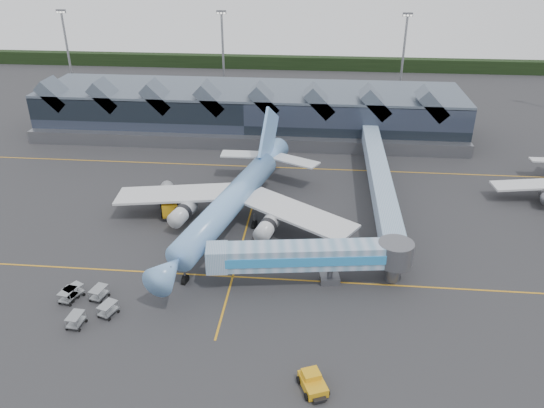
# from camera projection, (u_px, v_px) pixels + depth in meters

# --- Properties ---
(ground) EXTENTS (260.00, 260.00, 0.00)m
(ground) POSITION_uv_depth(u_px,v_px,m) (242.00, 244.00, 74.67)
(ground) COLOR #28272A
(ground) RESTS_ON ground
(taxi_stripes) EXTENTS (120.00, 60.00, 0.01)m
(taxi_stripes) POSITION_uv_depth(u_px,v_px,m) (251.00, 211.00, 83.54)
(taxi_stripes) COLOR orange
(taxi_stripes) RESTS_ON ground
(tree_line_far) EXTENTS (260.00, 4.00, 4.00)m
(tree_line_far) POSITION_uv_depth(u_px,v_px,m) (291.00, 63.00, 171.35)
(tree_line_far) COLOR black
(tree_line_far) RESTS_ON ground
(terminal) EXTENTS (90.00, 22.25, 12.52)m
(terminal) POSITION_uv_depth(u_px,v_px,m) (250.00, 111.00, 114.89)
(terminal) COLOR black
(terminal) RESTS_ON ground
(light_masts) EXTENTS (132.40, 42.56, 22.45)m
(light_masts) POSITION_uv_depth(u_px,v_px,m) (369.00, 62.00, 122.96)
(light_masts) COLOR gray
(light_masts) RESTS_ON ground
(main_airliner) EXTENTS (37.10, 43.39, 14.07)m
(main_airliner) POSITION_uv_depth(u_px,v_px,m) (233.00, 199.00, 78.14)
(main_airliner) COLOR #75A0EE
(main_airliner) RESTS_ON ground
(jet_bridge) EXTENTS (25.37, 7.02, 5.56)m
(jet_bridge) POSITION_uv_depth(u_px,v_px,m) (322.00, 256.00, 64.82)
(jet_bridge) COLOR #6D98B6
(jet_bridge) RESTS_ON ground
(fuel_truck) EXTENTS (4.94, 9.37, 3.16)m
(fuel_truck) POSITION_uv_depth(u_px,v_px,m) (168.00, 198.00, 83.66)
(fuel_truck) COLOR black
(fuel_truck) RESTS_ON ground
(pushback_tug) EXTENTS (3.29, 4.07, 1.64)m
(pushback_tug) POSITION_uv_depth(u_px,v_px,m) (313.00, 383.00, 50.61)
(pushback_tug) COLOR orange
(pushback_tug) RESTS_ON ground
(baggage_carts) EXTENTS (7.62, 7.51, 1.54)m
(baggage_carts) POSITION_uv_depth(u_px,v_px,m) (85.00, 301.00, 61.63)
(baggage_carts) COLOR #909498
(baggage_carts) RESTS_ON ground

